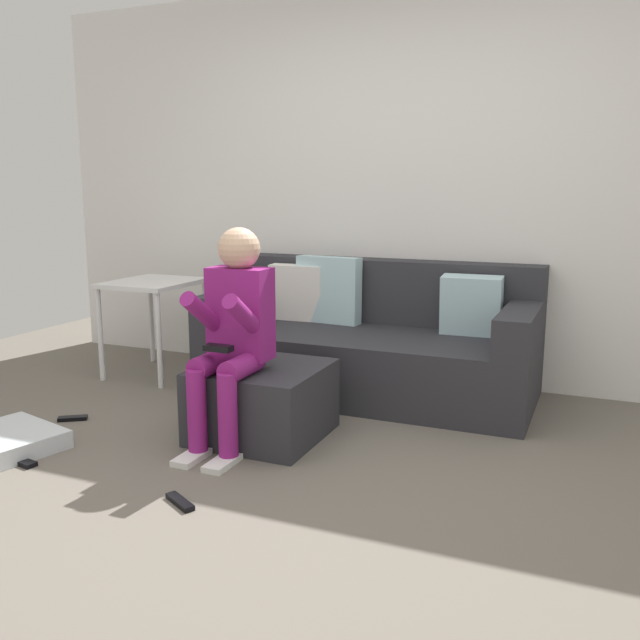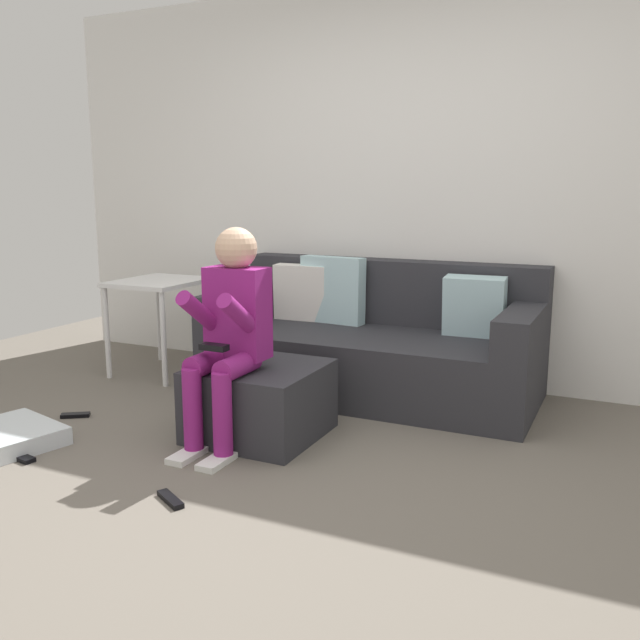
% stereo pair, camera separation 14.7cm
% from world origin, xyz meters
% --- Properties ---
extents(ground_plane, '(7.09, 7.09, 0.00)m').
position_xyz_m(ground_plane, '(0.00, 0.00, 0.00)').
color(ground_plane, '#6B6359').
extents(wall_back, '(5.45, 0.10, 2.61)m').
position_xyz_m(wall_back, '(0.00, 2.09, 1.31)').
color(wall_back, white).
rests_on(wall_back, ground_plane).
extents(couch_sectional, '(2.05, 0.93, 0.84)m').
position_xyz_m(couch_sectional, '(-0.10, 1.65, 0.31)').
color(couch_sectional, '#2D2D33').
rests_on(couch_sectional, ground_plane).
extents(ottoman, '(0.63, 0.62, 0.38)m').
position_xyz_m(ottoman, '(-0.35, 0.64, 0.19)').
color(ottoman, '#2D2D33').
rests_on(ottoman, ground_plane).
extents(person_seated, '(0.31, 0.57, 1.10)m').
position_xyz_m(person_seated, '(-0.43, 0.49, 0.62)').
color(person_seated, '#8C1E72').
rests_on(person_seated, ground_plane).
extents(storage_bin, '(0.57, 0.51, 0.09)m').
position_xyz_m(storage_bin, '(-1.44, -0.01, 0.05)').
color(storage_bin, silver).
rests_on(storage_bin, ground_plane).
extents(side_table, '(0.54, 0.62, 0.66)m').
position_xyz_m(side_table, '(-1.62, 1.44, 0.57)').
color(side_table, white).
rests_on(side_table, ground_plane).
extents(remote_near_ottoman, '(0.18, 0.13, 0.02)m').
position_xyz_m(remote_near_ottoman, '(-0.30, -0.20, 0.01)').
color(remote_near_ottoman, black).
rests_on(remote_near_ottoman, ground_plane).
extents(remote_by_storage_bin, '(0.17, 0.08, 0.02)m').
position_xyz_m(remote_by_storage_bin, '(-1.23, -0.14, 0.01)').
color(remote_by_storage_bin, black).
rests_on(remote_by_storage_bin, ground_plane).
extents(remote_under_side_table, '(0.16, 0.13, 0.02)m').
position_xyz_m(remote_under_side_table, '(-1.46, 0.44, 0.01)').
color(remote_under_side_table, black).
rests_on(remote_under_side_table, ground_plane).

